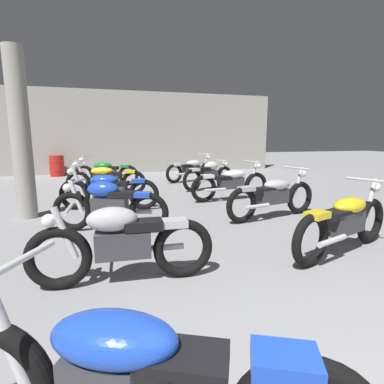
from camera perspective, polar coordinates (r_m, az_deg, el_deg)
back_wall at (r=14.18m, az=-10.17°, el=10.97°), size 12.95×0.24×3.60m
support_pillar at (r=6.64m, az=-29.55°, el=9.28°), size 0.36×0.36×3.20m
motorcycle_left_row_0 at (r=1.66m, az=-10.91°, el=-31.27°), size 2.00×1.10×0.97m
motorcycle_left_row_1 at (r=3.34m, az=-13.01°, el=-9.17°), size 1.97×0.48×0.88m
motorcycle_left_row_2 at (r=5.21m, az=-15.31°, el=-2.31°), size 1.89×0.80×0.88m
motorcycle_left_row_3 at (r=6.83m, az=-15.44°, el=0.52°), size 2.12×0.83×0.97m
motorcycle_left_row_4 at (r=8.68m, az=-15.93°, el=2.47°), size 2.15×0.71×0.97m
motorcycle_left_row_5 at (r=10.46m, az=-15.96°, el=3.71°), size 2.09×0.93×0.97m
motorcycle_right_row_1 at (r=4.56m, az=26.84°, el=-4.88°), size 2.09×0.94×0.97m
motorcycle_right_row_2 at (r=6.08m, az=15.04°, el=-0.61°), size 2.14×0.80×0.97m
motorcycle_right_row_3 at (r=7.68m, az=7.40°, el=1.83°), size 2.17×0.68×0.97m
motorcycle_right_row_4 at (r=9.27m, az=3.24°, el=3.35°), size 1.87×0.84×0.88m
motorcycle_right_row_5 at (r=10.95m, az=-0.07°, el=4.37°), size 2.06×0.99×0.97m
oil_drum at (r=13.63m, az=-24.06°, el=4.51°), size 0.59×0.59×0.85m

